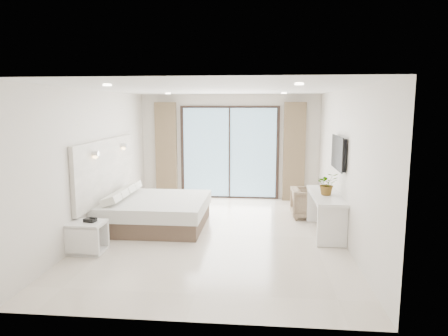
{
  "coord_description": "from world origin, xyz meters",
  "views": [
    {
      "loc": [
        0.81,
        -7.2,
        2.39
      ],
      "look_at": [
        0.1,
        0.4,
        1.21
      ],
      "focal_mm": 32.0,
      "sensor_mm": 36.0,
      "label": 1
    }
  ],
  "objects": [
    {
      "name": "nightstand",
      "position": [
        -2.02,
        -1.12,
        0.26
      ],
      "size": [
        0.58,
        0.48,
        0.51
      ],
      "rotation": [
        0.0,
        0.0,
        -0.04
      ],
      "color": "white",
      "rests_on": "ground"
    },
    {
      "name": "phone",
      "position": [
        -1.96,
        -1.1,
        0.55
      ],
      "size": [
        0.2,
        0.17,
        0.06
      ],
      "primitive_type": "cube",
      "rotation": [
        0.0,
        0.0,
        -0.19
      ],
      "color": "black",
      "rests_on": "nightstand"
    },
    {
      "name": "plant",
      "position": [
        2.04,
        0.17,
        0.93
      ],
      "size": [
        0.43,
        0.47,
        0.33
      ],
      "primitive_type": "imported",
      "rotation": [
        0.0,
        0.0,
        0.15
      ],
      "color": "#33662D",
      "rests_on": "console_desk"
    },
    {
      "name": "room_shell",
      "position": [
        -0.2,
        0.8,
        1.58
      ],
      "size": [
        4.62,
        6.22,
        2.72
      ],
      "color": "silver",
      "rests_on": "ground"
    },
    {
      "name": "console_desk",
      "position": [
        2.04,
        0.25,
        0.57
      ],
      "size": [
        0.53,
        1.69,
        0.77
      ],
      "color": "white",
      "rests_on": "ground"
    },
    {
      "name": "armchair",
      "position": [
        1.85,
        1.35,
        0.36
      ],
      "size": [
        0.66,
        0.71,
        0.71
      ],
      "primitive_type": "imported",
      "rotation": [
        0.0,
        0.0,
        1.59
      ],
      "color": "#9C8D66",
      "rests_on": "ground"
    },
    {
      "name": "ground",
      "position": [
        0.0,
        0.0,
        0.0
      ],
      "size": [
        6.2,
        6.2,
        0.0
      ],
      "primitive_type": "plane",
      "color": "beige",
      "rests_on": "ground"
    },
    {
      "name": "bed",
      "position": [
        -1.3,
        0.44,
        0.3
      ],
      "size": [
        2.02,
        1.92,
        0.7
      ],
      "color": "brown",
      "rests_on": "ground"
    }
  ]
}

